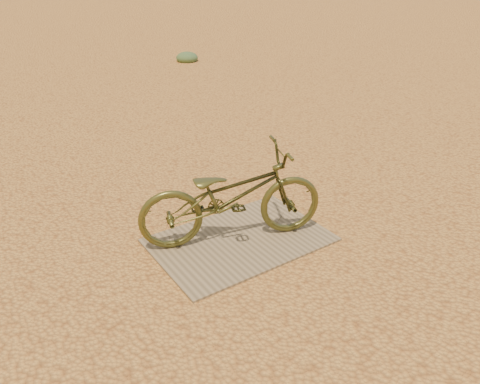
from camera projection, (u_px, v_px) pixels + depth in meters
ground at (260, 205)px, 5.03m from camera, size 120.00×120.00×0.00m
plywood_board at (240, 240)px, 4.39m from camera, size 1.60×1.07×0.02m
bicycle at (232, 196)px, 4.20m from camera, size 1.79×1.11×0.89m
kale_b at (187, 61)px, 11.82m from camera, size 0.55×0.55×0.30m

